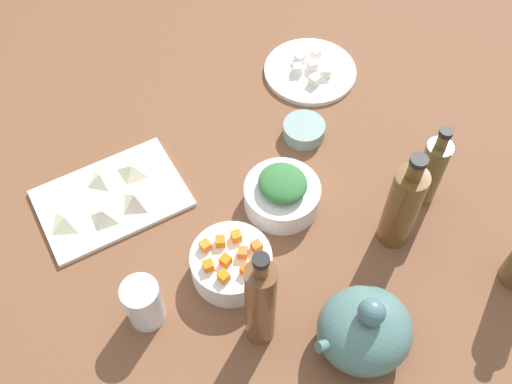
{
  "coord_description": "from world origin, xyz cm",
  "views": [
    {
      "loc": [
        29.28,
        61.97,
        107.66
      ],
      "look_at": [
        0.0,
        0.0,
        8.0
      ],
      "focal_mm": 42.31,
      "sensor_mm": 36.0,
      "label": 1
    }
  ],
  "objects_px": {
    "cutting_board": "(112,198)",
    "bottle_1": "(402,206)",
    "bowl_small_side": "(304,130)",
    "plate_tofu": "(310,71)",
    "bowl_carrots": "(231,264)",
    "bottle_0": "(260,304)",
    "bottle_2": "(431,171)",
    "teapot": "(365,330)",
    "drinking_glass_0": "(143,303)",
    "bowl_greens": "(282,196)"
  },
  "relations": [
    {
      "from": "plate_tofu",
      "to": "bottle_2",
      "type": "xyz_separation_m",
      "value": [
        -0.04,
        0.42,
        0.08
      ]
    },
    {
      "from": "teapot",
      "to": "bottle_2",
      "type": "relative_size",
      "value": 0.86
    },
    {
      "from": "bowl_greens",
      "to": "bowl_small_side",
      "type": "height_order",
      "value": "bowl_greens"
    },
    {
      "from": "bowl_carrots",
      "to": "bottle_0",
      "type": "distance_m",
      "value": 0.16
    },
    {
      "from": "bottle_0",
      "to": "drinking_glass_0",
      "type": "distance_m",
      "value": 0.22
    },
    {
      "from": "teapot",
      "to": "drinking_glass_0",
      "type": "distance_m",
      "value": 0.39
    },
    {
      "from": "plate_tofu",
      "to": "bottle_1",
      "type": "bearing_deg",
      "value": 81.86
    },
    {
      "from": "bowl_greens",
      "to": "drinking_glass_0",
      "type": "height_order",
      "value": "drinking_glass_0"
    },
    {
      "from": "bottle_1",
      "to": "bottle_0",
      "type": "bearing_deg",
      "value": 11.96
    },
    {
      "from": "teapot",
      "to": "bowl_carrots",
      "type": "bearing_deg",
      "value": -56.65
    },
    {
      "from": "bowl_small_side",
      "to": "teapot",
      "type": "bearing_deg",
      "value": 74.07
    },
    {
      "from": "plate_tofu",
      "to": "bowl_carrots",
      "type": "distance_m",
      "value": 0.57
    },
    {
      "from": "bowl_small_side",
      "to": "teapot",
      "type": "height_order",
      "value": "teapot"
    },
    {
      "from": "cutting_board",
      "to": "bowl_carrots",
      "type": "height_order",
      "value": "bowl_carrots"
    },
    {
      "from": "cutting_board",
      "to": "bottle_2",
      "type": "relative_size",
      "value": 1.41
    },
    {
      "from": "bowl_small_side",
      "to": "drinking_glass_0",
      "type": "relative_size",
      "value": 0.88
    },
    {
      "from": "cutting_board",
      "to": "bowl_small_side",
      "type": "bearing_deg",
      "value": 177.89
    },
    {
      "from": "bowl_carrots",
      "to": "drinking_glass_0",
      "type": "height_order",
      "value": "drinking_glass_0"
    },
    {
      "from": "bowl_greens",
      "to": "bowl_small_side",
      "type": "xyz_separation_m",
      "value": [
        -0.13,
        -0.14,
        -0.01
      ]
    },
    {
      "from": "bowl_greens",
      "to": "drinking_glass_0",
      "type": "bearing_deg",
      "value": 19.04
    },
    {
      "from": "bottle_0",
      "to": "bottle_1",
      "type": "relative_size",
      "value": 1.11
    },
    {
      "from": "teapot",
      "to": "bottle_1",
      "type": "height_order",
      "value": "bottle_1"
    },
    {
      "from": "cutting_board",
      "to": "bowl_greens",
      "type": "relative_size",
      "value": 1.9
    },
    {
      "from": "bowl_carrots",
      "to": "teapot",
      "type": "bearing_deg",
      "value": 123.35
    },
    {
      "from": "bowl_carrots",
      "to": "bottle_2",
      "type": "height_order",
      "value": "bottle_2"
    },
    {
      "from": "bowl_small_side",
      "to": "bottle_1",
      "type": "height_order",
      "value": "bottle_1"
    },
    {
      "from": "bottle_1",
      "to": "bottle_2",
      "type": "relative_size",
      "value": 1.19
    },
    {
      "from": "bottle_2",
      "to": "plate_tofu",
      "type": "bearing_deg",
      "value": -84.67
    },
    {
      "from": "bowl_carrots",
      "to": "bowl_small_side",
      "type": "height_order",
      "value": "bowl_carrots"
    },
    {
      "from": "cutting_board",
      "to": "bowl_small_side",
      "type": "xyz_separation_m",
      "value": [
        -0.44,
        0.02,
        0.01
      ]
    },
    {
      "from": "cutting_board",
      "to": "bottle_2",
      "type": "height_order",
      "value": "bottle_2"
    },
    {
      "from": "bottle_0",
      "to": "bottle_2",
      "type": "distance_m",
      "value": 0.45
    },
    {
      "from": "plate_tofu",
      "to": "bottle_1",
      "type": "height_order",
      "value": "bottle_1"
    },
    {
      "from": "bowl_carrots",
      "to": "bottle_0",
      "type": "relative_size",
      "value": 0.55
    },
    {
      "from": "cutting_board",
      "to": "bottle_0",
      "type": "relative_size",
      "value": 1.06
    },
    {
      "from": "plate_tofu",
      "to": "bottle_0",
      "type": "bearing_deg",
      "value": 54.03
    },
    {
      "from": "bowl_carrots",
      "to": "bottle_0",
      "type": "height_order",
      "value": "bottle_0"
    },
    {
      "from": "bowl_greens",
      "to": "bottle_0",
      "type": "bearing_deg",
      "value": 55.35
    },
    {
      "from": "cutting_board",
      "to": "bottle_1",
      "type": "bearing_deg",
      "value": 146.17
    },
    {
      "from": "bowl_carrots",
      "to": "drinking_glass_0",
      "type": "xyz_separation_m",
      "value": [
        0.18,
        0.02,
        0.02
      ]
    },
    {
      "from": "bottle_2",
      "to": "drinking_glass_0",
      "type": "bearing_deg",
      "value": 0.73
    },
    {
      "from": "drinking_glass_0",
      "to": "bottle_1",
      "type": "bearing_deg",
      "value": 174.56
    },
    {
      "from": "cutting_board",
      "to": "bottle_1",
      "type": "height_order",
      "value": "bottle_1"
    },
    {
      "from": "bottle_0",
      "to": "drinking_glass_0",
      "type": "bearing_deg",
      "value": -33.93
    },
    {
      "from": "teapot",
      "to": "drinking_glass_0",
      "type": "bearing_deg",
      "value": -33.01
    },
    {
      "from": "bottle_2",
      "to": "bowl_carrots",
      "type": "bearing_deg",
      "value": -1.03
    },
    {
      "from": "bottle_2",
      "to": "drinking_glass_0",
      "type": "height_order",
      "value": "bottle_2"
    },
    {
      "from": "bottle_0",
      "to": "bottle_2",
      "type": "bearing_deg",
      "value": -163.97
    },
    {
      "from": "bottle_2",
      "to": "bowl_greens",
      "type": "bearing_deg",
      "value": -21.49
    },
    {
      "from": "bowl_greens",
      "to": "teapot",
      "type": "xyz_separation_m",
      "value": [
        0.01,
        0.33,
        0.03
      ]
    }
  ]
}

